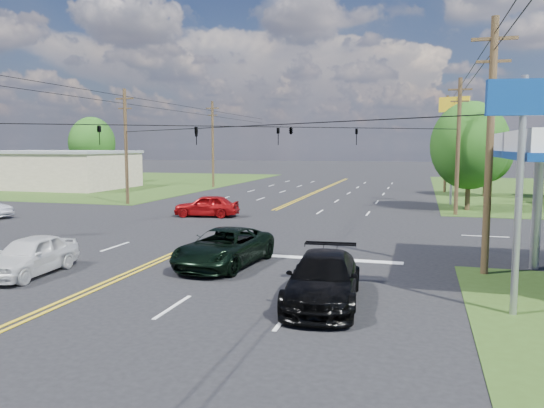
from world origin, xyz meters
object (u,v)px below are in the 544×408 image
(suv_black, at_px, (323,279))
(pole_left_far, at_px, (213,143))
(pole_ne, at_px, (458,145))
(pole_nw, at_px, (126,145))
(tree_far_l, at_px, (92,143))
(pole_right_far, at_px, (446,143))
(tree_right_b, at_px, (486,152))
(retail_nw, at_px, (56,171))
(tree_right_a, at_px, (470,146))
(pickup_white, at_px, (30,255))
(polesign_se, at_px, (522,134))
(pole_se, at_px, (490,144))
(pickup_dkgreen, at_px, (224,248))

(suv_black, bearing_deg, pole_left_far, 111.61)
(pole_ne, bearing_deg, pole_nw, 180.00)
(pole_ne, distance_m, tree_far_l, 50.54)
(pole_ne, height_order, pole_right_far, pole_right_far)
(tree_right_b, distance_m, suv_black, 39.50)
(retail_nw, relative_size, pole_ne, 1.68)
(tree_far_l, bearing_deg, retail_nw, -78.69)
(tree_right_a, xyz_separation_m, suv_black, (-6.22, -26.37, -4.10))
(tree_right_a, bearing_deg, pole_ne, -108.43)
(pickup_white, distance_m, polesign_se, 17.33)
(pole_right_far, xyz_separation_m, polesign_se, (0.25, -42.00, 0.02))
(suv_black, bearing_deg, pole_se, 41.31)
(pole_se, height_order, pickup_dkgreen, pole_se)
(tree_right_b, xyz_separation_m, polesign_se, (-3.25, -38.00, 0.97))
(pole_nw, bearing_deg, pickup_white, -67.32)
(pole_left_far, height_order, polesign_se, pole_left_far)
(pole_se, height_order, pickup_white, pole_se)
(polesign_se, bearing_deg, tree_right_b, 85.11)
(retail_nw, height_order, pole_nw, pole_nw)
(pickup_dkgreen, relative_size, suv_black, 1.03)
(pole_nw, relative_size, tree_right_b, 1.34)
(pickup_dkgreen, bearing_deg, pole_left_far, 118.98)
(tree_right_a, relative_size, pickup_white, 1.88)
(tree_far_l, height_order, pickup_dkgreen, tree_far_l)
(pole_se, xyz_separation_m, pickup_white, (-16.50, -4.74, -4.17))
(retail_nw, bearing_deg, pole_nw, -37.41)
(tree_right_a, bearing_deg, pole_right_far, 93.58)
(tree_right_a, height_order, tree_far_l, tree_far_l)
(pickup_dkgreen, bearing_deg, tree_right_b, 74.87)
(tree_right_b, height_order, polesign_se, tree_right_b)
(pole_se, height_order, tree_right_b, pole_se)
(pickup_dkgreen, bearing_deg, pickup_white, -146.11)
(pole_nw, bearing_deg, suv_black, -48.35)
(tree_far_l, distance_m, pickup_white, 54.07)
(pole_right_far, distance_m, polesign_se, 42.00)
(pole_ne, height_order, pickup_dkgreen, pole_ne)
(pole_right_far, height_order, pickup_dkgreen, pole_right_far)
(pole_right_far, bearing_deg, tree_right_b, -48.81)
(tree_right_b, relative_size, tree_far_l, 0.81)
(tree_far_l, xyz_separation_m, pickup_white, (28.50, -45.74, -4.45))
(tree_right_a, bearing_deg, retail_nw, 167.20)
(pole_se, bearing_deg, polesign_se, -87.11)
(tree_right_b, height_order, pickup_dkgreen, tree_right_b)
(pole_se, relative_size, pole_ne, 1.00)
(pole_ne, xyz_separation_m, pickup_white, (-16.50, -22.74, -4.17))
(pole_right_far, xyz_separation_m, tree_right_a, (1.00, -16.00, -0.30))
(tree_right_a, height_order, polesign_se, tree_right_a)
(pole_right_far, bearing_deg, tree_right_a, -86.42)
(tree_right_b, bearing_deg, suv_black, -102.80)
(retail_nw, distance_m, pole_left_far, 18.30)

